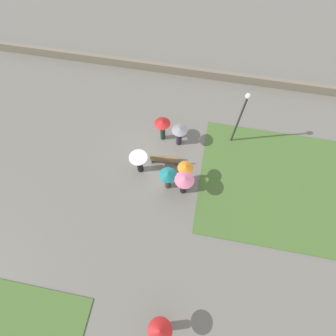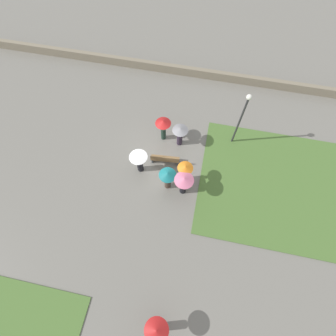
{
  "view_description": "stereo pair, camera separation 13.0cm",
  "coord_description": "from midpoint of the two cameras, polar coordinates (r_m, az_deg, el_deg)",
  "views": [
    {
      "loc": [
        -2.26,
        7.9,
        15.06
      ],
      "look_at": [
        -0.9,
        0.68,
        0.63
      ],
      "focal_mm": 28.0,
      "sensor_mm": 36.0,
      "label": 1
    },
    {
      "loc": [
        -2.39,
        7.88,
        15.06
      ],
      "look_at": [
        -0.9,
        0.68,
        0.63
      ],
      "focal_mm": 28.0,
      "sensor_mm": 36.0,
      "label": 2
    }
  ],
  "objects": [
    {
      "name": "lawn_patch_near",
      "position": [
        17.59,
        21.12,
        -3.11
      ],
      "size": [
        8.7,
        7.98,
        0.06
      ],
      "color": "#4C7033",
      "rests_on": "ground_plane"
    },
    {
      "name": "parapet_wall",
      "position": [
        21.81,
        1.87,
        20.57
      ],
      "size": [
        45.0,
        0.35,
        0.72
      ],
      "color": "gray",
      "rests_on": "ground_plane"
    },
    {
      "name": "crowd_person_grey",
      "position": [
        16.91,
        2.27,
        7.57
      ],
      "size": [
        1.01,
        1.01,
        1.69
      ],
      "rotation": [
        0.0,
        0.0,
        3.79
      ],
      "color": "#2D2333",
      "rests_on": "ground_plane"
    },
    {
      "name": "crowd_person_pink",
      "position": [
        15.08,
        3.3,
        -3.06
      ],
      "size": [
        1.13,
        1.13,
        1.84
      ],
      "rotation": [
        0.0,
        0.0,
        0.68
      ],
      "color": "black",
      "rests_on": "ground_plane"
    },
    {
      "name": "park_bench",
      "position": [
        16.67,
        -0.93,
        1.91
      ],
      "size": [
        1.86,
        0.58,
        0.9
      ],
      "rotation": [
        0.0,
        0.0,
        0.09
      ],
      "color": "brown",
      "rests_on": "ground_plane"
    },
    {
      "name": "lone_walker_far_path",
      "position": [
        13.79,
        -2.06,
        -31.78
      ],
      "size": [
        1.11,
        1.11,
        1.86
      ],
      "rotation": [
        0.0,
        0.0,
        2.85
      ],
      "color": "black",
      "rests_on": "ground_plane"
    },
    {
      "name": "ground_plane",
      "position": [
        17.16,
        -2.76,
        1.52
      ],
      "size": [
        90.0,
        90.0,
        0.0
      ],
      "primitive_type": "plane",
      "color": "slate"
    },
    {
      "name": "crowd_person_red",
      "position": [
        16.95,
        -1.43,
        9.19
      ],
      "size": [
        1.01,
        1.01,
        1.89
      ],
      "rotation": [
        0.0,
        0.0,
        2.02
      ],
      "color": "#1E3328",
      "rests_on": "ground_plane"
    },
    {
      "name": "crowd_person_white",
      "position": [
        15.78,
        -6.64,
        1.82
      ],
      "size": [
        1.1,
        1.1,
        1.86
      ],
      "rotation": [
        0.0,
        0.0,
        5.75
      ],
      "color": "black",
      "rests_on": "ground_plane"
    },
    {
      "name": "crowd_person_teal",
      "position": [
        15.23,
        -0.28,
        -1.99
      ],
      "size": [
        1.02,
        1.02,
        1.81
      ],
      "rotation": [
        0.0,
        0.0,
        3.95
      ],
      "color": "#47382D",
      "rests_on": "ground_plane"
    },
    {
      "name": "crowd_person_orange",
      "position": [
        15.43,
        3.52,
        -0.44
      ],
      "size": [
        0.92,
        0.92,
        1.8
      ],
      "rotation": [
        0.0,
        0.0,
        6.12
      ],
      "color": "#47382D",
      "rests_on": "ground_plane"
    },
    {
      "name": "lamp_post",
      "position": [
        16.19,
        15.46,
        11.37
      ],
      "size": [
        0.32,
        0.32,
        4.5
      ],
      "color": "#2D2D30",
      "rests_on": "ground_plane"
    }
  ]
}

